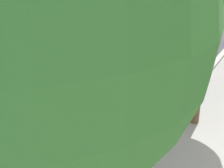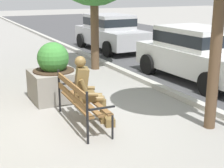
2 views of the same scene
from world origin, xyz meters
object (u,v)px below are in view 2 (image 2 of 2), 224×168
object	(u,v)px
park_bench	(79,99)
bronze_statue_seated	(89,91)
parked_car_silver	(110,31)
parked_car_white	(198,52)
concrete_planter	(54,76)

from	to	relation	value
park_bench	bronze_statue_seated	xyz separation A→B (m)	(-0.01, 0.20, 0.12)
parked_car_silver	bronze_statue_seated	bearing A→B (deg)	-29.16
parked_car_silver	parked_car_white	xyz separation A→B (m)	(5.77, 0.00, 0.00)
park_bench	bronze_statue_seated	bearing A→B (deg)	91.59
concrete_planter	bronze_statue_seated	bearing A→B (deg)	5.95
park_bench	parked_car_silver	world-z (taller)	parked_car_silver
bronze_statue_seated	parked_car_silver	world-z (taller)	parked_car_silver
parked_car_white	bronze_statue_seated	bearing A→B (deg)	-68.21
park_bench	parked_car_white	xyz separation A→B (m)	(-1.66, 4.35, 0.30)
park_bench	parked_car_white	size ratio (longest dim) A/B	0.44
concrete_planter	parked_car_silver	distance (m)	7.15
bronze_statue_seated	concrete_planter	bearing A→B (deg)	-174.05
park_bench	concrete_planter	bearing A→B (deg)	179.24
park_bench	parked_car_silver	distance (m)	8.62
park_bench	concrete_planter	world-z (taller)	concrete_planter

